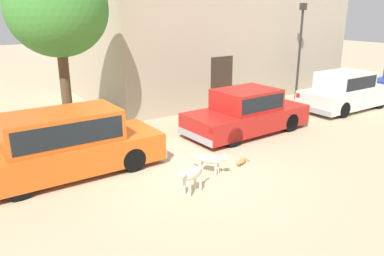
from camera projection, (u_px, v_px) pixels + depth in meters
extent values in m
plane|color=tan|center=(182.00, 165.00, 9.90)|extent=(80.00, 80.00, 0.00)
cube|color=#D15619|center=(70.00, 154.00, 9.29)|extent=(4.50, 1.69, 0.70)
cube|color=#D15619|center=(61.00, 127.00, 8.99)|extent=(2.70, 1.45, 0.75)
cube|color=black|center=(61.00, 127.00, 8.99)|extent=(2.49, 1.48, 0.53)
cube|color=#999BA0|center=(150.00, 146.00, 10.55)|extent=(0.12, 1.65, 0.20)
sphere|color=silver|center=(140.00, 126.00, 10.96)|extent=(0.20, 0.20, 0.20)
sphere|color=silver|center=(163.00, 139.00, 9.92)|extent=(0.20, 0.20, 0.20)
cylinder|color=black|center=(111.00, 143.00, 10.65)|extent=(0.62, 0.20, 0.62)
cylinder|color=black|center=(133.00, 159.00, 9.48)|extent=(0.62, 0.20, 0.62)
cylinder|color=black|center=(6.00, 164.00, 9.21)|extent=(0.62, 0.20, 0.62)
cylinder|color=black|center=(18.00, 186.00, 8.04)|extent=(0.62, 0.20, 0.62)
cube|color=#AD1E19|center=(246.00, 118.00, 12.43)|extent=(4.28, 1.89, 0.65)
cube|color=#AD1E19|center=(246.00, 99.00, 12.21)|extent=(1.99, 1.57, 0.66)
cube|color=black|center=(246.00, 99.00, 12.21)|extent=(1.83, 1.59, 0.46)
cube|color=#999BA0|center=(288.00, 115.00, 13.66)|extent=(0.17, 1.73, 0.20)
cube|color=#999BA0|center=(195.00, 136.00, 11.33)|extent=(0.17, 1.73, 0.20)
sphere|color=silver|center=(275.00, 101.00, 14.11)|extent=(0.20, 0.20, 0.20)
sphere|color=silver|center=(305.00, 109.00, 13.03)|extent=(0.20, 0.20, 0.20)
cube|color=red|center=(181.00, 119.00, 11.80)|extent=(0.05, 0.18, 0.18)
cube|color=red|center=(211.00, 131.00, 10.63)|extent=(0.05, 0.18, 0.18)
cylinder|color=black|center=(257.00, 112.00, 13.79)|extent=(0.62, 0.22, 0.61)
cylinder|color=black|center=(290.00, 122.00, 12.58)|extent=(0.62, 0.22, 0.61)
cylinder|color=black|center=(202.00, 124.00, 12.38)|extent=(0.62, 0.22, 0.61)
cylinder|color=black|center=(233.00, 137.00, 11.17)|extent=(0.62, 0.22, 0.61)
cube|color=silver|center=(346.00, 97.00, 15.35)|extent=(4.11, 1.74, 0.70)
cube|color=silver|center=(345.00, 81.00, 15.03)|extent=(2.06, 1.49, 0.68)
cube|color=black|center=(345.00, 80.00, 15.03)|extent=(1.89, 1.51, 0.48)
cube|color=#999BA0|center=(373.00, 96.00, 16.51)|extent=(0.12, 1.69, 0.20)
cube|color=#999BA0|center=(313.00, 110.00, 14.33)|extent=(0.12, 1.69, 0.20)
sphere|color=silver|center=(361.00, 85.00, 16.95)|extent=(0.20, 0.20, 0.20)
cube|color=red|center=(298.00, 95.00, 14.79)|extent=(0.04, 0.18, 0.18)
cube|color=red|center=(331.00, 103.00, 13.62)|extent=(0.04, 0.18, 0.18)
cylinder|color=black|center=(347.00, 94.00, 16.67)|extent=(0.61, 0.20, 0.61)
cylinder|color=black|center=(380.00, 101.00, 15.47)|extent=(0.61, 0.20, 0.61)
cylinder|color=black|center=(310.00, 102.00, 15.35)|extent=(0.61, 0.20, 0.61)
cylinder|color=black|center=(343.00, 110.00, 14.15)|extent=(0.61, 0.20, 0.61)
cube|color=#999BA0|center=(383.00, 95.00, 16.84)|extent=(0.13, 1.71, 0.20)
cube|color=red|center=(368.00, 83.00, 17.32)|extent=(0.04, 0.18, 0.18)
cylinder|color=black|center=(377.00, 88.00, 17.88)|extent=(0.66, 0.20, 0.66)
cube|color=#38281E|center=(222.00, 82.00, 15.41)|extent=(1.10, 0.02, 2.10)
cylinder|color=beige|center=(190.00, 189.00, 8.18)|extent=(0.06, 0.06, 0.37)
cylinder|color=beige|center=(184.00, 187.00, 8.28)|extent=(0.06, 0.06, 0.37)
cylinder|color=beige|center=(201.00, 184.00, 8.45)|extent=(0.06, 0.06, 0.37)
cylinder|color=beige|center=(195.00, 182.00, 8.55)|extent=(0.06, 0.06, 0.37)
ellipsoid|color=beige|center=(193.00, 174.00, 8.28)|extent=(0.60, 0.36, 0.25)
sphere|color=beige|center=(182.00, 175.00, 8.00)|extent=(0.18, 0.18, 0.18)
cone|color=beige|center=(179.00, 177.00, 7.94)|extent=(0.12, 0.12, 0.10)
cone|color=beige|center=(184.00, 172.00, 7.94)|extent=(0.08, 0.08, 0.08)
cone|color=beige|center=(180.00, 171.00, 8.01)|extent=(0.08, 0.08, 0.08)
cylinder|color=beige|center=(203.00, 167.00, 8.52)|extent=(0.20, 0.10, 0.13)
cylinder|color=beige|center=(218.00, 168.00, 9.37)|extent=(0.06, 0.06, 0.30)
cylinder|color=beige|center=(216.00, 170.00, 9.22)|extent=(0.06, 0.06, 0.30)
cylinder|color=beige|center=(202.00, 165.00, 9.54)|extent=(0.06, 0.06, 0.30)
cylinder|color=beige|center=(200.00, 168.00, 9.38)|extent=(0.06, 0.06, 0.30)
ellipsoid|color=beige|center=(209.00, 159.00, 9.31)|extent=(0.55, 0.68, 0.22)
sphere|color=beige|center=(224.00, 158.00, 9.13)|extent=(0.17, 0.17, 0.17)
cone|color=beige|center=(227.00, 159.00, 9.10)|extent=(0.13, 0.13, 0.09)
cone|color=beige|center=(225.00, 154.00, 9.15)|extent=(0.08, 0.08, 0.08)
cone|color=beige|center=(223.00, 156.00, 9.06)|extent=(0.08, 0.08, 0.08)
cylinder|color=beige|center=(194.00, 155.00, 9.45)|extent=(0.16, 0.22, 0.12)
ellipsoid|color=#B77F3D|center=(242.00, 161.00, 9.99)|extent=(0.39, 0.28, 0.13)
sphere|color=#B77F3D|center=(239.00, 163.00, 9.81)|extent=(0.12, 0.12, 0.12)
cone|color=#B77F3D|center=(240.00, 162.00, 9.78)|extent=(0.05, 0.05, 0.05)
cone|color=#B77F3D|center=(238.00, 161.00, 9.81)|extent=(0.05, 0.05, 0.05)
cylinder|color=#B77F3D|center=(247.00, 159.00, 10.23)|extent=(0.07, 0.22, 0.04)
cylinder|color=#2D2B28|center=(299.00, 56.00, 16.49)|extent=(0.10, 0.10, 3.88)
cube|color=#2D2B28|center=(303.00, 7.00, 15.86)|extent=(0.22, 0.22, 0.28)
sphere|color=silver|center=(303.00, 7.00, 15.86)|extent=(0.18, 0.18, 0.18)
cylinder|color=brown|center=(66.00, 95.00, 11.38)|extent=(0.30, 0.30, 2.86)
ellipsoid|color=#3D8433|center=(58.00, 8.00, 10.62)|extent=(2.88, 2.59, 2.74)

